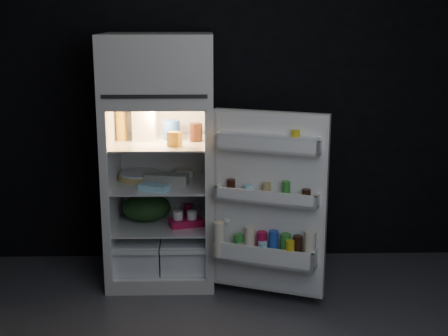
{
  "coord_description": "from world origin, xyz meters",
  "views": [
    {
      "loc": [
        -0.04,
        -3.07,
        1.9
      ],
      "look_at": [
        0.06,
        1.0,
        0.9
      ],
      "focal_mm": 50.0,
      "sensor_mm": 36.0,
      "label": 1
    }
  ],
  "objects_px": {
    "fridge_door": "(268,208)",
    "yogurt_tray": "(186,222)",
    "milk_jug": "(145,123)",
    "egg_carton": "(167,179)",
    "refrigerator": "(160,150)"
  },
  "relations": [
    {
      "from": "fridge_door",
      "to": "egg_carton",
      "type": "bearing_deg",
      "value": 146.84
    },
    {
      "from": "milk_jug",
      "to": "yogurt_tray",
      "type": "distance_m",
      "value": 0.77
    },
    {
      "from": "fridge_door",
      "to": "yogurt_tray",
      "type": "bearing_deg",
      "value": 144.53
    },
    {
      "from": "milk_jug",
      "to": "yogurt_tray",
      "type": "height_order",
      "value": "milk_jug"
    },
    {
      "from": "egg_carton",
      "to": "yogurt_tray",
      "type": "xyz_separation_m",
      "value": [
        0.14,
        -0.06,
        -0.31
      ]
    },
    {
      "from": "milk_jug",
      "to": "yogurt_tray",
      "type": "bearing_deg",
      "value": -22.62
    },
    {
      "from": "refrigerator",
      "to": "yogurt_tray",
      "type": "relative_size",
      "value": 7.49
    },
    {
      "from": "egg_carton",
      "to": "fridge_door",
      "type": "bearing_deg",
      "value": -23.71
    },
    {
      "from": "fridge_door",
      "to": "egg_carton",
      "type": "height_order",
      "value": "fridge_door"
    },
    {
      "from": "refrigerator",
      "to": "milk_jug",
      "type": "relative_size",
      "value": 7.42
    },
    {
      "from": "yogurt_tray",
      "to": "milk_jug",
      "type": "bearing_deg",
      "value": 134.73
    },
    {
      "from": "egg_carton",
      "to": "milk_jug",
      "type": "bearing_deg",
      "value": 155.7
    },
    {
      "from": "egg_carton",
      "to": "yogurt_tray",
      "type": "bearing_deg",
      "value": -13.3
    },
    {
      "from": "milk_jug",
      "to": "egg_carton",
      "type": "distance_m",
      "value": 0.43
    },
    {
      "from": "refrigerator",
      "to": "egg_carton",
      "type": "relative_size",
      "value": 5.8
    }
  ]
}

